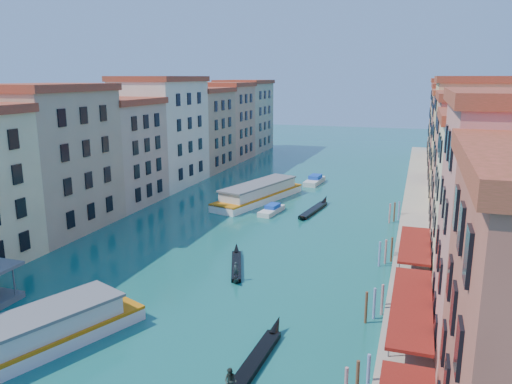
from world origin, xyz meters
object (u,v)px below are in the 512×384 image
vaporetto_far (259,193)px  gondola_fore (236,264)px  gondola_right (252,363)px  vaporetto_near (16,342)px

vaporetto_far → gondola_fore: (7.04, -30.10, -1.05)m
gondola_right → gondola_fore: bearing=116.4°
vaporetto_near → gondola_right: bearing=35.9°
vaporetto_far → gondola_fore: vaporetto_far is taller
vaporetto_far → gondola_fore: 30.93m
gondola_fore → gondola_right: bearing=-86.6°
gondola_fore → gondola_right: gondola_right is taller
gondola_fore → gondola_right: (8.01, -18.29, 0.11)m
vaporetto_near → gondola_fore: vaporetto_near is taller
vaporetto_far → gondola_right: 50.68m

